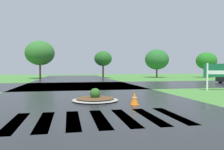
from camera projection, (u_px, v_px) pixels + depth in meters
asphalt_roadway at (86, 97)px, 12.79m from camera, size 11.32×80.00×0.01m
asphalt_cross_road at (79, 85)px, 21.64m from camera, size 90.00×10.19×0.01m
crosswalk_stripes at (100, 119)px, 7.39m from camera, size 5.85×2.93×0.01m
estate_billboard at (221, 72)px, 16.78m from camera, size 2.36×0.96×2.14m
median_island at (95, 98)px, 11.40m from camera, size 2.43×2.38×0.68m
traffic_cone at (134, 99)px, 10.19m from camera, size 0.39×0.39×0.61m
background_treeline at (99, 57)px, 37.80m from camera, size 44.09×6.02×6.29m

